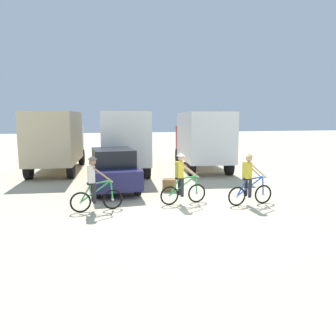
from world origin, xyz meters
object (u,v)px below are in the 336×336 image
at_px(box_truck_white_box, 125,139).
at_px(cyclist_cowboy_hat, 182,181).
at_px(sedan_parked, 113,169).
at_px(box_truck_tan_camper, 57,139).
at_px(cyclist_orange_shirt, 95,186).
at_px(supply_crate, 169,185).
at_px(box_truck_avon_van, 202,138).
at_px(cyclist_near_camera, 249,181).

relative_size(box_truck_white_box, cyclist_cowboy_hat, 3.80).
relative_size(box_truck_white_box, sedan_parked, 1.63).
xyz_separation_m(box_truck_tan_camper, cyclist_orange_shirt, (1.76, -8.73, -1.03)).
relative_size(box_truck_tan_camper, supply_crate, 13.14).
bearing_deg(box_truck_avon_van, box_truck_white_box, 178.18).
bearing_deg(cyclist_orange_shirt, sedan_parked, 74.25).
bearing_deg(box_truck_avon_van, supply_crate, -122.49).
bearing_deg(cyclist_orange_shirt, cyclist_near_camera, -5.94).
relative_size(cyclist_orange_shirt, cyclist_near_camera, 1.00).
bearing_deg(cyclist_cowboy_hat, cyclist_near_camera, -17.55).
height_order(box_truck_white_box, box_truck_avon_van, same).
height_order(sedan_parked, supply_crate, sedan_parked).
bearing_deg(box_truck_tan_camper, sedan_parked, -65.16).
bearing_deg(cyclist_near_camera, box_truck_tan_camper, 127.09).
height_order(cyclist_cowboy_hat, cyclist_near_camera, same).
bearing_deg(cyclist_orange_shirt, box_truck_tan_camper, 101.42).
xyz_separation_m(cyclist_orange_shirt, supply_crate, (3.14, 2.37, -0.60)).
height_order(sedan_parked, cyclist_near_camera, cyclist_near_camera).
distance_m(box_truck_white_box, cyclist_orange_shirt, 8.08).
relative_size(cyclist_cowboy_hat, cyclist_near_camera, 1.00).
bearing_deg(supply_crate, cyclist_cowboy_hat, -93.18).
bearing_deg(box_truck_avon_van, cyclist_near_camera, -98.60).
relative_size(box_truck_white_box, cyclist_orange_shirt, 3.80).
xyz_separation_m(box_truck_white_box, cyclist_orange_shirt, (-1.93, -7.77, -1.03)).
distance_m(box_truck_tan_camper, cyclist_near_camera, 11.68).
bearing_deg(box_truck_tan_camper, box_truck_avon_van, -7.63).
bearing_deg(box_truck_tan_camper, supply_crate, -52.42).
height_order(box_truck_avon_van, cyclist_orange_shirt, box_truck_avon_van).
bearing_deg(box_truck_white_box, cyclist_orange_shirt, -103.96).
height_order(box_truck_tan_camper, cyclist_orange_shirt, box_truck_tan_camper).
xyz_separation_m(sedan_parked, cyclist_near_camera, (4.39, -3.60, -0.04)).
bearing_deg(box_truck_tan_camper, cyclist_near_camera, -52.91).
height_order(cyclist_cowboy_hat, supply_crate, cyclist_cowboy_hat).
xyz_separation_m(box_truck_white_box, cyclist_cowboy_hat, (1.08, -7.61, -1.03)).
distance_m(box_truck_tan_camper, supply_crate, 8.20).
bearing_deg(supply_crate, box_truck_tan_camper, 127.58).
relative_size(box_truck_tan_camper, sedan_parked, 1.63).
xyz_separation_m(box_truck_tan_camper, box_truck_avon_van, (8.25, -1.10, 0.00)).
distance_m(box_truck_white_box, cyclist_near_camera, 9.02).
xyz_separation_m(box_truck_avon_van, sedan_parked, (-5.62, -4.57, -0.99)).
height_order(cyclist_orange_shirt, cyclist_cowboy_hat, same).
bearing_deg(box_truck_tan_camper, cyclist_cowboy_hat, -60.87).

